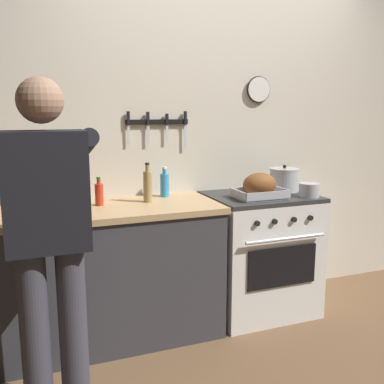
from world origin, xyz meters
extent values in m
cube|color=beige|center=(0.00, 1.35, 1.30)|extent=(6.00, 0.10, 2.60)
cube|color=black|center=(-0.48, 1.29, 1.43)|extent=(0.47, 0.02, 0.04)
cube|color=silver|center=(-0.69, 1.28, 1.34)|extent=(0.02, 0.00, 0.13)
cube|color=black|center=(-0.69, 1.28, 1.46)|extent=(0.02, 0.02, 0.10)
cube|color=silver|center=(-0.55, 1.28, 1.34)|extent=(0.02, 0.00, 0.14)
cube|color=black|center=(-0.55, 1.28, 1.45)|extent=(0.02, 0.02, 0.09)
cube|color=silver|center=(-0.41, 1.28, 1.35)|extent=(0.02, 0.00, 0.13)
cube|color=black|center=(-0.41, 1.28, 1.45)|extent=(0.02, 0.02, 0.08)
cube|color=silver|center=(-0.27, 1.28, 1.32)|extent=(0.02, 0.00, 0.17)
cube|color=black|center=(-0.27, 1.28, 1.46)|extent=(0.02, 0.02, 0.10)
cylinder|color=white|center=(0.34, 1.28, 1.67)|extent=(0.19, 0.02, 0.19)
torus|color=black|center=(0.34, 1.28, 1.67)|extent=(0.20, 0.02, 0.20)
cube|color=#38383D|center=(-1.20, 0.99, 0.43)|extent=(2.00, 0.62, 0.86)
cube|color=tan|center=(-1.20, 0.99, 0.88)|extent=(2.03, 0.65, 0.04)
cube|color=white|center=(0.22, 0.99, 0.43)|extent=(0.76, 0.62, 0.87)
cube|color=black|center=(0.22, 0.67, 0.45)|extent=(0.53, 0.01, 0.28)
cube|color=#2D2D2D|center=(0.22, 0.99, 0.89)|extent=(0.76, 0.62, 0.03)
cylinder|color=black|center=(0.01, 0.67, 0.78)|extent=(0.04, 0.02, 0.04)
cylinder|color=black|center=(0.14, 0.67, 0.78)|extent=(0.04, 0.02, 0.04)
cylinder|color=black|center=(0.30, 0.67, 0.78)|extent=(0.04, 0.02, 0.04)
cylinder|color=black|center=(0.43, 0.67, 0.78)|extent=(0.04, 0.02, 0.04)
cylinder|color=silver|center=(0.22, 0.65, 0.66)|extent=(0.61, 0.02, 0.02)
cylinder|color=#383842|center=(-1.40, 0.33, 0.43)|extent=(0.14, 0.14, 0.86)
cylinder|color=#383842|center=(-1.22, 0.33, 0.43)|extent=(0.14, 0.14, 0.86)
cube|color=black|center=(-1.31, 0.33, 1.14)|extent=(0.38, 0.22, 0.56)
sphere|color=#9E755B|center=(-1.31, 0.33, 1.55)|extent=(0.21, 0.21, 0.21)
cylinder|color=black|center=(-1.10, 0.57, 1.32)|extent=(0.09, 0.55, 0.22)
cube|color=#B7B7BC|center=(0.14, 0.88, 0.91)|extent=(0.34, 0.25, 0.01)
cube|color=#B7B7BC|center=(0.14, 0.76, 0.94)|extent=(0.34, 0.01, 0.05)
cube|color=#B7B7BC|center=(0.14, 1.01, 0.94)|extent=(0.34, 0.01, 0.05)
cube|color=#B7B7BC|center=(-0.03, 0.88, 0.94)|extent=(0.01, 0.25, 0.05)
cube|color=#B7B7BC|center=(0.31, 0.88, 0.94)|extent=(0.01, 0.25, 0.05)
ellipsoid|color=brown|center=(0.14, 0.88, 1.00)|extent=(0.25, 0.18, 0.17)
cylinder|color=#B7B7BC|center=(0.46, 1.07, 0.98)|extent=(0.22, 0.22, 0.16)
cylinder|color=#B2B2B7|center=(0.46, 1.07, 1.07)|extent=(0.23, 0.23, 0.01)
sphere|color=black|center=(0.46, 1.07, 1.09)|extent=(0.03, 0.03, 0.03)
cylinder|color=#B7B7BC|center=(0.50, 0.80, 0.95)|extent=(0.15, 0.15, 0.10)
cube|color=tan|center=(-1.30, 0.97, 0.91)|extent=(0.36, 0.24, 0.02)
cylinder|color=#338CCC|center=(-0.46, 1.18, 0.98)|extent=(0.06, 0.06, 0.16)
cylinder|color=#338CCC|center=(-0.46, 1.18, 1.08)|extent=(0.03, 0.03, 0.04)
cylinder|color=white|center=(-0.46, 1.18, 1.11)|extent=(0.03, 0.03, 0.01)
cylinder|color=gold|center=(-1.40, 1.20, 1.00)|extent=(0.07, 0.07, 0.20)
cylinder|color=gold|center=(-1.40, 1.20, 1.12)|extent=(0.03, 0.03, 0.04)
cylinder|color=black|center=(-1.40, 1.20, 1.15)|extent=(0.03, 0.03, 0.01)
cylinder|color=#997F4C|center=(-0.63, 1.04, 1.00)|extent=(0.06, 0.06, 0.21)
cylinder|color=#997F4C|center=(-0.63, 1.04, 1.13)|extent=(0.03, 0.03, 0.05)
cylinder|color=black|center=(-0.63, 1.04, 1.16)|extent=(0.03, 0.03, 0.01)
cylinder|color=#385623|center=(-1.19, 1.12, 1.01)|extent=(0.07, 0.07, 0.21)
cylinder|color=#385623|center=(-1.19, 1.12, 1.14)|extent=(0.03, 0.03, 0.05)
cylinder|color=black|center=(-1.19, 1.12, 1.17)|extent=(0.04, 0.04, 0.01)
cylinder|color=red|center=(-0.95, 1.05, 0.97)|extent=(0.05, 0.05, 0.14)
cylinder|color=red|center=(-0.95, 1.05, 1.06)|extent=(0.02, 0.02, 0.03)
cylinder|color=#197219|center=(-0.95, 1.05, 1.08)|extent=(0.03, 0.03, 0.01)
camera|label=1|loc=(-1.39, -1.78, 1.51)|focal=41.02mm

